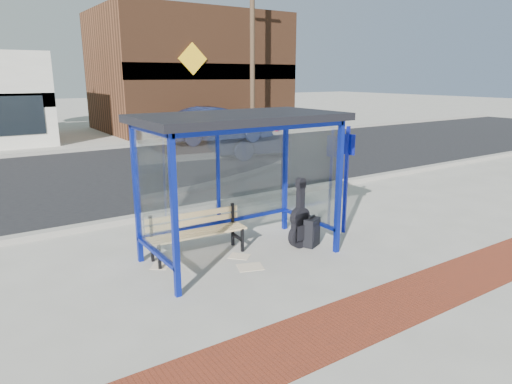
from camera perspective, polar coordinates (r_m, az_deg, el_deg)
ground at (r=7.89m, az=-1.90°, el=-8.03°), size 120.00×120.00×0.00m
brick_paver_strip at (r=6.06m, az=11.66°, el=-15.65°), size 60.00×1.00×0.01m
curb_near at (r=10.32m, az=-10.42°, el=-2.47°), size 60.00×0.25×0.12m
street_asphalt at (r=15.03m, az=-18.19°, el=2.11°), size 60.00×10.00×0.00m
curb_far at (r=19.91m, az=-22.24°, el=4.79°), size 60.00×0.25×0.12m
far_sidewalk at (r=21.77m, az=-23.26°, el=5.28°), size 60.00×4.00×0.01m
bus_shelter at (r=7.42m, az=-2.33°, el=7.11°), size 3.30×1.80×2.42m
storefront_brown at (r=27.39m, az=-8.31°, el=14.63°), size 10.00×7.08×6.40m
tree_right at (r=32.69m, az=-3.74°, el=18.63°), size 3.60×3.60×7.03m
utility_pole_east at (r=23.46m, az=-0.46°, el=17.06°), size 1.60×0.24×8.00m
bench at (r=7.84m, az=-7.43°, el=-4.77°), size 1.71×0.51×0.80m
guitar_bag at (r=8.17m, az=5.51°, el=-3.99°), size 0.45×0.15×1.21m
suitcase at (r=8.31m, az=6.95°, el=-5.01°), size 0.39×0.32×0.57m
backpack at (r=8.40m, az=6.19°, el=-5.50°), size 0.34×0.32×0.35m
sign_post at (r=8.91m, az=11.23°, el=2.22°), size 0.13×0.25×2.09m
newspaper_a at (r=7.68m, az=-11.83°, el=-8.98°), size 0.43×0.44×0.01m
newspaper_b at (r=7.46m, az=-0.72°, el=-9.36°), size 0.49×0.44×0.01m
newspaper_c at (r=7.88m, az=-2.09°, el=-8.04°), size 0.43×0.43×0.01m
parked_car at (r=21.25m, az=-4.80°, el=8.39°), size 5.08×2.22×1.62m
fire_hydrant at (r=25.42m, az=2.59°, el=8.54°), size 0.36×0.24×0.80m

